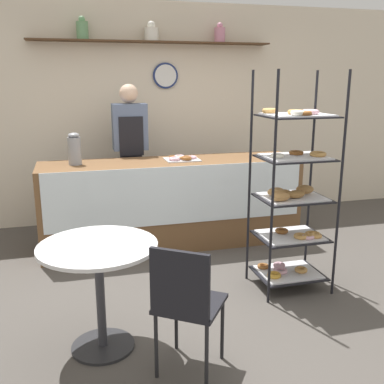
# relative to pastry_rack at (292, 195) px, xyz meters

# --- Properties ---
(ground_plane) EXTENTS (14.00, 14.00, 0.00)m
(ground_plane) POSITION_rel_pastry_rack_xyz_m (-0.75, 0.03, -0.84)
(ground_plane) COLOR #4C4742
(back_wall) EXTENTS (10.00, 0.30, 2.70)m
(back_wall) POSITION_rel_pastry_rack_xyz_m (-0.75, 2.39, 0.52)
(back_wall) COLOR beige
(back_wall) RESTS_ON ground_plane
(display_counter) EXTENTS (2.78, 0.67, 0.94)m
(display_counter) POSITION_rel_pastry_rack_xyz_m (-0.75, 1.31, -0.37)
(display_counter) COLOR brown
(display_counter) RESTS_ON ground_plane
(pastry_rack) EXTENTS (0.62, 0.50, 1.86)m
(pastry_rack) POSITION_rel_pastry_rack_xyz_m (0.00, 0.00, 0.00)
(pastry_rack) COLOR black
(pastry_rack) RESTS_ON ground_plane
(person_worker) EXTENTS (0.39, 0.23, 1.73)m
(person_worker) POSITION_rel_pastry_rack_xyz_m (-1.12, 1.84, 0.12)
(person_worker) COLOR #282833
(person_worker) RESTS_ON ground_plane
(cafe_table) EXTENTS (0.78, 0.78, 0.75)m
(cafe_table) POSITION_rel_pastry_rack_xyz_m (-1.65, -0.52, -0.27)
(cafe_table) COLOR #262628
(cafe_table) RESTS_ON ground_plane
(cafe_chair) EXTENTS (0.53, 0.53, 0.86)m
(cafe_chair) POSITION_rel_pastry_rack_xyz_m (-1.18, -0.96, -0.32)
(cafe_chair) COLOR black
(cafe_chair) RESTS_ON ground_plane
(coffee_carafe) EXTENTS (0.13, 0.13, 0.33)m
(coffee_carafe) POSITION_rel_pastry_rack_xyz_m (-1.75, 1.35, 0.26)
(coffee_carafe) COLOR gray
(coffee_carafe) RESTS_ON display_counter
(donut_tray_counter) EXTENTS (0.36, 0.30, 0.05)m
(donut_tray_counter) POSITION_rel_pastry_rack_xyz_m (-0.64, 1.31, 0.12)
(donut_tray_counter) COLOR silver
(donut_tray_counter) RESTS_ON display_counter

